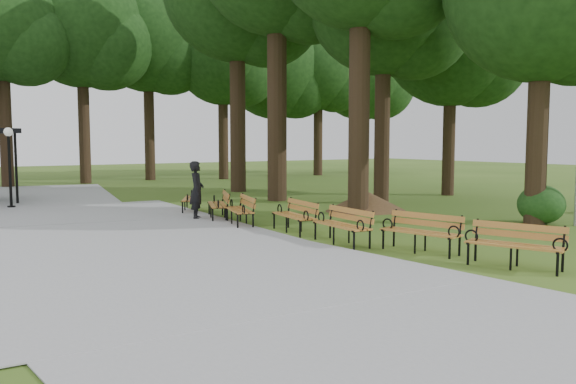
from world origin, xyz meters
TOP-DOWN VIEW (x-y plane):
  - ground at (0.00, 0.00)m, footprint 100.00×100.00m
  - path at (-4.00, 3.00)m, footprint 12.00×38.00m
  - person at (-0.72, 4.98)m, footprint 0.72×0.80m
  - lamp_post at (-5.19, 11.37)m, footprint 0.32×0.32m
  - dirt_mound at (5.20, 3.76)m, footprint 2.52×2.52m
  - bench_0 at (1.48, -4.83)m, footprint 1.25×2.00m
  - bench_1 at (1.15, -2.70)m, footprint 1.07×2.00m
  - bench_2 at (0.35, -0.93)m, footprint 0.78×1.94m
  - bench_3 at (0.38, 1.15)m, footprint 0.90×1.97m
  - bench_4 at (-0.21, 3.16)m, footprint 1.14×2.00m
  - bench_5 at (-0.11, 4.74)m, footprint 1.30×2.00m
  - bench_6 at (-0.04, 6.98)m, footprint 1.47×1.97m
  - lawn_tree_5 at (12.23, 6.18)m, footprint 6.08×6.08m
  - tree_backdrop at (6.72, 22.83)m, footprint 36.33×9.15m
  - shrub_0 at (7.42, -1.55)m, footprint 1.36×1.36m

SIDE VIEW (x-z plane):
  - ground at x=0.00m, z-range 0.00..0.00m
  - shrub_0 at x=7.42m, z-range -0.58..0.58m
  - path at x=-4.00m, z-range 0.00..0.06m
  - dirt_mound at x=5.20m, z-range 0.00..0.71m
  - bench_0 at x=1.48m, z-range 0.00..0.88m
  - bench_1 at x=1.15m, z-range 0.00..0.88m
  - bench_2 at x=0.35m, z-range 0.00..0.88m
  - bench_3 at x=0.38m, z-range 0.00..0.88m
  - bench_4 at x=-0.21m, z-range 0.00..0.88m
  - bench_5 at x=-0.11m, z-range 0.00..0.88m
  - bench_6 at x=-0.04m, z-range 0.00..0.88m
  - person at x=-0.72m, z-range 0.00..1.83m
  - lamp_post at x=-5.19m, z-range 0.66..3.61m
  - lawn_tree_5 at x=12.23m, z-range 1.97..12.06m
  - tree_backdrop at x=6.72m, z-range 0.00..16.52m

